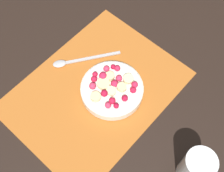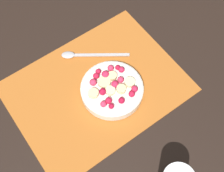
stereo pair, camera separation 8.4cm
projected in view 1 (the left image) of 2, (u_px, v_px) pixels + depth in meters
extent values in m
plane|color=black|center=(96.00, 91.00, 0.89)|extent=(3.00, 3.00, 0.00)
cube|color=#B26023|center=(96.00, 90.00, 0.88)|extent=(0.48, 0.36, 0.01)
cylinder|color=silver|center=(112.00, 90.00, 0.87)|extent=(0.17, 0.17, 0.03)
torus|color=silver|center=(112.00, 88.00, 0.86)|extent=(0.17, 0.17, 0.01)
cylinder|color=white|center=(112.00, 87.00, 0.85)|extent=(0.16, 0.16, 0.00)
cylinder|color=beige|center=(103.00, 84.00, 0.85)|extent=(0.04, 0.04, 0.01)
cylinder|color=beige|center=(111.00, 91.00, 0.84)|extent=(0.04, 0.04, 0.01)
cylinder|color=beige|center=(122.00, 87.00, 0.84)|extent=(0.04, 0.04, 0.01)
cylinder|color=beige|center=(110.00, 76.00, 0.86)|extent=(0.03, 0.03, 0.01)
cylinder|color=beige|center=(128.00, 79.00, 0.85)|extent=(0.04, 0.04, 0.01)
cylinder|color=beige|center=(96.00, 97.00, 0.83)|extent=(0.04, 0.04, 0.01)
sphere|color=#B21433|center=(104.00, 93.00, 0.83)|extent=(0.02, 0.02, 0.02)
sphere|color=red|center=(94.00, 79.00, 0.85)|extent=(0.02, 0.02, 0.02)
sphere|color=#D12347|center=(117.00, 68.00, 0.87)|extent=(0.02, 0.02, 0.02)
sphere|color=#D12347|center=(102.00, 75.00, 0.86)|extent=(0.02, 0.02, 0.02)
sphere|color=#DB3356|center=(93.00, 86.00, 0.84)|extent=(0.02, 0.02, 0.02)
sphere|color=#B21433|center=(116.00, 106.00, 0.82)|extent=(0.01, 0.01, 0.01)
sphere|color=#DB3356|center=(108.00, 105.00, 0.82)|extent=(0.02, 0.02, 0.02)
sphere|color=red|center=(95.00, 74.00, 0.86)|extent=(0.02, 0.02, 0.02)
sphere|color=red|center=(133.00, 90.00, 0.84)|extent=(0.02, 0.02, 0.02)
sphere|color=#B21433|center=(125.00, 98.00, 0.83)|extent=(0.02, 0.02, 0.02)
sphere|color=#B21433|center=(112.00, 66.00, 0.87)|extent=(0.01, 0.01, 0.01)
sphere|color=red|center=(112.00, 101.00, 0.82)|extent=(0.02, 0.02, 0.02)
sphere|color=#DB3356|center=(119.00, 78.00, 0.85)|extent=(0.02, 0.02, 0.02)
sphere|color=#DB3356|center=(106.00, 69.00, 0.87)|extent=(0.02, 0.02, 0.02)
sphere|color=#D12347|center=(135.00, 85.00, 0.85)|extent=(0.02, 0.02, 0.02)
sphere|color=#D12347|center=(114.00, 84.00, 0.85)|extent=(0.02, 0.02, 0.02)
cube|color=#B2B2B7|center=(93.00, 58.00, 0.93)|extent=(0.14, 0.10, 0.00)
ellipsoid|color=#B2B2B7|center=(60.00, 64.00, 0.92)|extent=(0.05, 0.04, 0.01)
cylinder|color=white|center=(196.00, 168.00, 0.73)|extent=(0.07, 0.07, 0.12)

